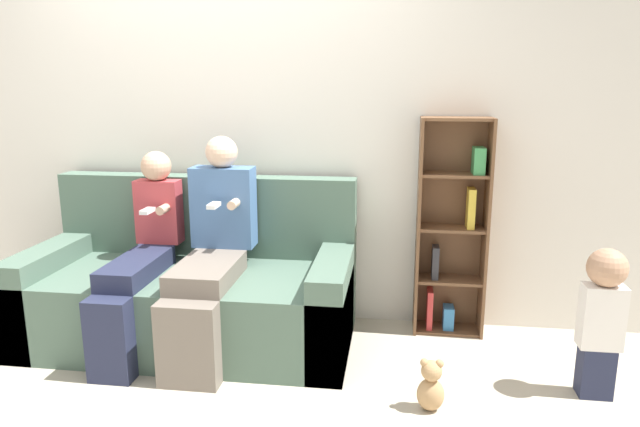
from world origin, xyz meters
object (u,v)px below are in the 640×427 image
Objects in this scene: couch at (192,292)px; bookshelf at (452,230)px; child_seated at (140,254)px; adult_seated at (212,247)px; teddy_bear at (431,386)px; toddler_standing at (602,314)px.

couch is 1.43× the size of bookshelf.
child_seated is 0.84× the size of bookshelf.
child_seated is at bearing -164.67° from bookshelf.
adult_seated reaches higher than teddy_bear.
couch is at bearing 156.45° from teddy_bear.
adult_seated is 1.41m from teddy_bear.
toddler_standing is (2.04, -0.25, -0.19)m from adult_seated.
adult_seated is 2.06m from toddler_standing.
toddler_standing is (2.46, -0.22, -0.14)m from child_seated.
couch reaches higher than teddy_bear.
adult_seated reaches higher than toddler_standing.
adult_seated is (0.17, -0.11, 0.32)m from couch.
couch is at bearing -167.10° from bookshelf.
child_seated is 1.48× the size of toddler_standing.
adult_seated is at bearing 157.89° from teddy_bear.
bookshelf reaches higher than child_seated.
bookshelf is 1.11m from teddy_bear.
adult_seated is 4.64× the size of teddy_bear.
adult_seated is 1.09× the size of child_seated.
adult_seated is at bearing -32.86° from couch.
adult_seated is 1.61× the size of toddler_standing.
bookshelf is (1.38, 0.47, 0.03)m from adult_seated.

